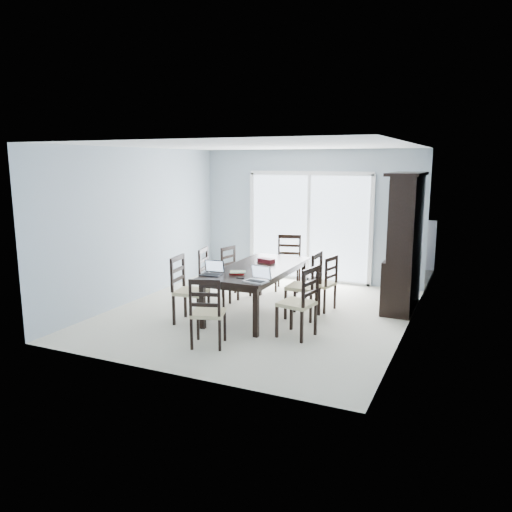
% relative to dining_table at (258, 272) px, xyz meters
% --- Properties ---
extents(floor, '(5.00, 5.00, 0.00)m').
position_rel_dining_table_xyz_m(floor, '(0.00, 0.00, -0.67)').
color(floor, beige).
rests_on(floor, ground).
extents(ceiling, '(5.00, 5.00, 0.00)m').
position_rel_dining_table_xyz_m(ceiling, '(0.00, 0.00, 1.93)').
color(ceiling, white).
rests_on(ceiling, back_wall).
extents(back_wall, '(4.50, 0.02, 2.60)m').
position_rel_dining_table_xyz_m(back_wall, '(0.00, 2.50, 0.63)').
color(back_wall, '#96A7B3').
rests_on(back_wall, floor).
extents(wall_left, '(0.02, 5.00, 2.60)m').
position_rel_dining_table_xyz_m(wall_left, '(-2.25, 0.00, 0.63)').
color(wall_left, '#96A7B3').
rests_on(wall_left, floor).
extents(wall_right, '(0.02, 5.00, 2.60)m').
position_rel_dining_table_xyz_m(wall_right, '(2.25, 0.00, 0.63)').
color(wall_right, '#96A7B3').
rests_on(wall_right, floor).
extents(balcony, '(4.50, 2.00, 0.10)m').
position_rel_dining_table_xyz_m(balcony, '(0.00, 3.50, -0.72)').
color(balcony, gray).
rests_on(balcony, ground).
extents(railing, '(4.50, 0.06, 1.10)m').
position_rel_dining_table_xyz_m(railing, '(0.00, 4.50, -0.12)').
color(railing, '#99999E').
rests_on(railing, balcony).
extents(dining_table, '(1.00, 2.20, 0.75)m').
position_rel_dining_table_xyz_m(dining_table, '(0.00, 0.00, 0.00)').
color(dining_table, black).
rests_on(dining_table, floor).
extents(china_hutch, '(0.50, 1.38, 2.20)m').
position_rel_dining_table_xyz_m(china_hutch, '(2.02, 1.25, 0.40)').
color(china_hutch, black).
rests_on(china_hutch, floor).
extents(sliding_door, '(2.52, 0.05, 2.18)m').
position_rel_dining_table_xyz_m(sliding_door, '(0.00, 2.48, 0.41)').
color(sliding_door, silver).
rests_on(sliding_door, floor).
extents(chair_left_near, '(0.50, 0.48, 1.15)m').
position_rel_dining_table_xyz_m(chair_left_near, '(-0.81, -0.83, -0.06)').
color(chair_left_near, black).
rests_on(chair_left_near, floor).
extents(chair_left_mid, '(0.51, 0.50, 1.12)m').
position_rel_dining_table_xyz_m(chair_left_mid, '(-0.89, 0.05, -0.08)').
color(chair_left_mid, black).
rests_on(chair_left_mid, floor).
extents(chair_left_far, '(0.47, 0.46, 1.02)m').
position_rel_dining_table_xyz_m(chair_left_far, '(-0.83, 0.76, -0.13)').
color(chair_left_far, black).
rests_on(chair_left_far, floor).
extents(chair_right_near, '(0.51, 0.50, 1.14)m').
position_rel_dining_table_xyz_m(chair_right_near, '(1.01, -0.76, -0.07)').
color(chair_right_near, black).
rests_on(chair_right_near, floor).
extents(chair_right_mid, '(0.46, 0.45, 1.19)m').
position_rel_dining_table_xyz_m(chair_right_mid, '(0.81, 0.09, -0.05)').
color(chair_right_mid, black).
rests_on(chair_right_mid, floor).
extents(chair_right_far, '(0.47, 0.46, 1.03)m').
position_rel_dining_table_xyz_m(chair_right_far, '(0.92, 0.59, -0.13)').
color(chair_right_far, black).
rests_on(chair_right_far, floor).
extents(chair_end_near, '(0.51, 0.52, 1.07)m').
position_rel_dining_table_xyz_m(chair_end_near, '(0.01, -1.63, -0.10)').
color(chair_end_near, black).
rests_on(chair_end_near, floor).
extents(chair_end_far, '(0.54, 0.55, 1.17)m').
position_rel_dining_table_xyz_m(chair_end_far, '(-0.12, 1.67, -0.05)').
color(chair_end_far, black).
rests_on(chair_end_far, floor).
extents(laptop_dark, '(0.32, 0.24, 0.21)m').
position_rel_dining_table_xyz_m(laptop_dark, '(-0.38, -0.80, 0.13)').
color(laptop_dark, black).
rests_on(laptop_dark, dining_table).
extents(laptop_silver, '(0.35, 0.27, 0.22)m').
position_rel_dining_table_xyz_m(laptop_silver, '(0.38, -0.91, 0.13)').
color(laptop_silver, '#B5B5B7').
rests_on(laptop_silver, dining_table).
extents(book_stack, '(0.29, 0.26, 0.04)m').
position_rel_dining_table_xyz_m(book_stack, '(-0.07, -0.57, 0.10)').
color(book_stack, maroon).
rests_on(book_stack, dining_table).
extents(cell_phone, '(0.12, 0.06, 0.01)m').
position_rel_dining_table_xyz_m(cell_phone, '(0.08, -0.79, 0.08)').
color(cell_phone, black).
rests_on(cell_phone, dining_table).
extents(game_box, '(0.30, 0.21, 0.07)m').
position_rel_dining_table_xyz_m(game_box, '(-0.02, 0.36, 0.11)').
color(game_box, '#511010').
rests_on(game_box, dining_table).
extents(hot_tub, '(1.80, 1.61, 0.93)m').
position_rel_dining_table_xyz_m(hot_tub, '(-0.56, 3.53, -0.21)').
color(hot_tub, brown).
rests_on(hot_tub, balcony).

